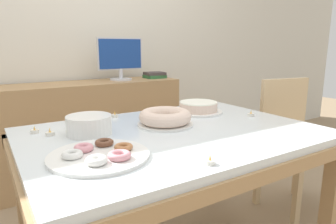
% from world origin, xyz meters
% --- Properties ---
extents(wall_back, '(8.00, 0.10, 2.60)m').
position_xyz_m(wall_back, '(0.00, 1.65, 1.30)').
color(wall_back, silver).
rests_on(wall_back, ground).
extents(dining_table, '(1.44, 1.02, 0.76)m').
position_xyz_m(dining_table, '(0.00, 0.00, 0.67)').
color(dining_table, silver).
rests_on(dining_table, ground).
extents(chair, '(0.49, 0.49, 0.94)m').
position_xyz_m(chair, '(1.06, 0.07, 0.52)').
color(chair, '#D1B284').
rests_on(chair, ground).
extents(sideboard, '(1.60, 0.44, 0.86)m').
position_xyz_m(sideboard, '(0.00, 1.35, 0.43)').
color(sideboard, tan).
rests_on(sideboard, ground).
extents(computer_monitor, '(0.42, 0.20, 0.38)m').
position_xyz_m(computer_monitor, '(0.31, 1.35, 1.05)').
color(computer_monitor, silver).
rests_on(computer_monitor, sideboard).
extents(book_stack, '(0.20, 0.18, 0.06)m').
position_xyz_m(book_stack, '(0.66, 1.35, 0.89)').
color(book_stack, '#2D6638').
rests_on(book_stack, sideboard).
extents(cake_chocolate_round, '(0.30, 0.30, 0.07)m').
position_xyz_m(cake_chocolate_round, '(0.35, 0.26, 0.79)').
color(cake_chocolate_round, white).
rests_on(cake_chocolate_round, dining_table).
extents(cake_golden_bundt, '(0.29, 0.29, 0.08)m').
position_xyz_m(cake_golden_bundt, '(0.02, 0.11, 0.80)').
color(cake_golden_bundt, white).
rests_on(cake_golden_bundt, dining_table).
extents(pastry_platter, '(0.38, 0.38, 0.04)m').
position_xyz_m(pastry_platter, '(-0.44, -0.16, 0.77)').
color(pastry_platter, white).
rests_on(pastry_platter, dining_table).
extents(plate_stack, '(0.21, 0.21, 0.09)m').
position_xyz_m(plate_stack, '(-0.37, 0.16, 0.81)').
color(plate_stack, white).
rests_on(plate_stack, dining_table).
extents(tealight_centre, '(0.04, 0.04, 0.04)m').
position_xyz_m(tealight_centre, '(0.56, 0.02, 0.77)').
color(tealight_centre, silver).
rests_on(tealight_centre, dining_table).
extents(tealight_near_cakes, '(0.04, 0.04, 0.04)m').
position_xyz_m(tealight_near_cakes, '(-0.59, 0.32, 0.77)').
color(tealight_near_cakes, silver).
rests_on(tealight_near_cakes, dining_table).
extents(tealight_left_edge, '(0.04, 0.04, 0.04)m').
position_xyz_m(tealight_left_edge, '(-0.14, 0.43, 0.77)').
color(tealight_left_edge, silver).
rests_on(tealight_left_edge, dining_table).
extents(tealight_near_front, '(0.04, 0.04, 0.04)m').
position_xyz_m(tealight_near_front, '(-0.53, 0.24, 0.77)').
color(tealight_near_front, silver).
rests_on(tealight_near_front, dining_table).
extents(tealight_right_edge, '(0.04, 0.04, 0.04)m').
position_xyz_m(tealight_right_edge, '(-0.13, -0.43, 0.77)').
color(tealight_right_edge, silver).
rests_on(tealight_right_edge, dining_table).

